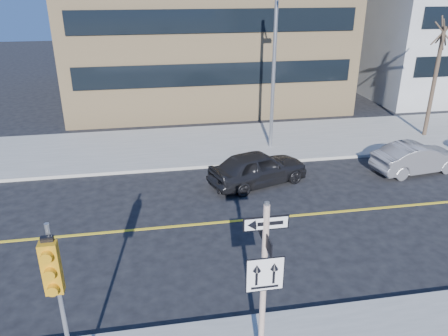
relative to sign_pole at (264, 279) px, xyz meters
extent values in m
plane|color=black|center=(0.00, 2.51, -2.44)|extent=(120.00, 120.00, 0.00)
cylinder|color=white|center=(0.00, 0.01, -0.29)|extent=(0.13, 0.13, 4.00)
cylinder|color=gray|center=(0.00, 0.01, 1.74)|extent=(0.10, 0.10, 0.06)
cube|color=black|center=(0.00, 0.01, 1.31)|extent=(0.92, 0.03, 0.30)
cube|color=black|center=(0.00, 0.01, 0.96)|extent=(0.03, 0.92, 0.30)
cube|color=white|center=(0.00, -0.07, 0.16)|extent=(0.80, 0.03, 0.80)
cylinder|color=gray|center=(-4.00, 0.01, -0.29)|extent=(0.09, 0.09, 4.00)
cube|color=orange|center=(-4.00, -0.19, 0.91)|extent=(0.32, 0.22, 1.05)
sphere|color=#8C0705|center=(-4.00, -0.31, 1.26)|extent=(0.17, 0.17, 0.17)
sphere|color=black|center=(-4.00, -0.31, 0.91)|extent=(0.17, 0.17, 0.17)
sphere|color=black|center=(-4.00, -0.31, 0.56)|extent=(0.17, 0.17, 0.17)
imported|color=black|center=(2.32, 9.50, -1.70)|extent=(3.04, 4.68, 1.48)
imported|color=slate|center=(9.75, 9.49, -1.76)|extent=(1.97, 4.27, 1.36)
cylinder|color=gray|center=(4.00, 13.51, 1.71)|extent=(0.18, 0.18, 8.00)
cylinder|color=#35271F|center=(13.00, 13.81, 0.61)|extent=(0.22, 0.22, 5.80)
camera|label=1|loc=(-2.08, -7.08, 5.63)|focal=35.00mm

